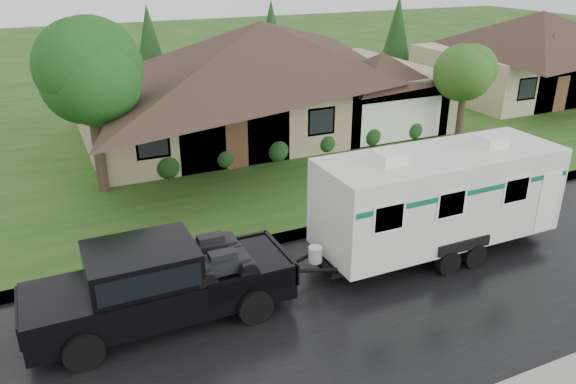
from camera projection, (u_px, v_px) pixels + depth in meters
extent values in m
plane|color=#254917|center=(373.00, 257.00, 17.77)|extent=(140.00, 140.00, 0.00)
cube|color=black|center=(411.00, 288.00, 16.10)|extent=(140.00, 8.00, 0.01)
cube|color=gray|center=(338.00, 226.00, 19.62)|extent=(140.00, 0.50, 0.15)
cube|color=#254917|center=(221.00, 130.00, 30.27)|extent=(140.00, 26.00, 0.15)
cube|color=tan|center=(262.00, 102.00, 29.59)|extent=(18.00, 10.00, 3.00)
pyramid|color=#32221B|center=(260.00, 21.00, 27.98)|extent=(19.44, 10.80, 2.60)
cube|color=tan|center=(380.00, 106.00, 29.23)|extent=(5.76, 4.00, 2.70)
cube|color=tan|center=(534.00, 70.00, 37.73)|extent=(14.00, 9.00, 3.00)
pyramid|color=#32221B|center=(544.00, 10.00, 36.24)|extent=(15.12, 9.72, 2.30)
cylinder|color=#382B1E|center=(100.00, 156.00, 21.84)|extent=(0.44, 0.44, 2.89)
sphere|color=#1F581C|center=(88.00, 74.00, 20.60)|extent=(3.99, 3.99, 3.99)
cylinder|color=#382B1E|center=(460.00, 120.00, 27.80)|extent=(0.37, 0.37, 2.22)
sphere|color=#386B22|center=(466.00, 70.00, 26.85)|extent=(3.07, 3.07, 3.07)
sphere|color=#143814|center=(167.00, 165.00, 23.62)|extent=(1.00, 1.00, 1.00)
sphere|color=#143814|center=(223.00, 156.00, 24.59)|extent=(1.00, 1.00, 1.00)
sphere|color=#143814|center=(276.00, 149.00, 25.57)|extent=(1.00, 1.00, 1.00)
sphere|color=#143814|center=(325.00, 141.00, 26.54)|extent=(1.00, 1.00, 1.00)
sphere|color=#143814|center=(370.00, 135.00, 27.51)|extent=(1.00, 1.00, 1.00)
sphere|color=#143814|center=(412.00, 129.00, 28.49)|extent=(1.00, 1.00, 1.00)
cube|color=black|center=(162.00, 291.00, 14.41)|extent=(6.66, 2.22, 0.95)
cube|color=black|center=(59.00, 304.00, 13.35)|extent=(1.78, 2.16, 0.39)
cube|color=black|center=(142.00, 266.00, 13.90)|extent=(2.66, 2.09, 1.00)
cube|color=black|center=(141.00, 264.00, 13.88)|extent=(2.44, 2.13, 0.61)
cube|color=black|center=(239.00, 266.00, 15.14)|extent=(2.44, 2.11, 0.07)
cylinder|color=black|center=(84.00, 351.00, 12.85)|extent=(0.93, 0.36, 0.93)
cylinder|color=black|center=(74.00, 302.00, 14.66)|extent=(0.93, 0.36, 0.93)
cylinder|color=black|center=(255.00, 306.00, 14.47)|extent=(0.93, 0.36, 0.93)
cylinder|color=black|center=(227.00, 267.00, 16.29)|extent=(0.93, 0.36, 0.93)
cube|color=silver|center=(439.00, 195.00, 17.34)|extent=(7.77, 2.66, 2.72)
cube|color=black|center=(434.00, 239.00, 17.94)|extent=(8.21, 1.33, 0.16)
cube|color=#0C553D|center=(441.00, 177.00, 17.10)|extent=(7.61, 2.68, 0.16)
cube|color=white|center=(388.00, 157.00, 15.96)|extent=(0.78, 0.89, 0.36)
cube|color=white|center=(490.00, 140.00, 17.42)|extent=(0.78, 0.89, 0.36)
cylinder|color=black|center=(448.00, 262.00, 16.67)|extent=(0.78, 0.27, 0.78)
cylinder|color=black|center=(397.00, 227.00, 18.86)|extent=(0.78, 0.27, 0.78)
cylinder|color=black|center=(474.00, 255.00, 17.06)|extent=(0.78, 0.27, 0.78)
cylinder|color=black|center=(421.00, 221.00, 19.24)|extent=(0.78, 0.27, 0.78)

